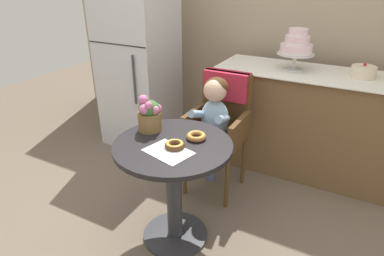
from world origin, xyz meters
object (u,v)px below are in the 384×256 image
Objects in this scene: seated_child at (213,116)px; tiered_cake_stand at (296,46)px; round_layer_cake at (363,72)px; refrigerator at (139,61)px; donut_front at (175,145)px; flower_vase at (149,114)px; cafe_table at (174,173)px; donut_mid at (196,136)px; wicker_chair at (222,114)px.

seated_child is 0.93m from tiered_cake_stand.
round_layer_cake is 0.11× the size of refrigerator.
tiered_cake_stand is (0.36, 1.34, 0.36)m from donut_front.
donut_front is at bearing -26.87° from flower_vase.
cafe_table is 2.14× the size of tiered_cake_stand.
cafe_table is 0.99× the size of seated_child.
seated_child is at bearing 101.51° from donut_mid.
tiered_cake_stand is 0.20× the size of refrigerator.
donut_front is 0.31m from flower_vase.
refrigerator is (-1.97, -0.23, -0.10)m from round_layer_cake.
round_layer_cake is (0.91, 0.76, 0.27)m from seated_child.
tiered_cake_stand is (0.62, 1.21, 0.27)m from flower_vase.
refrigerator is at bearing -173.27° from round_layer_cake.
seated_child is 1.22m from round_layer_cake.
seated_child is 6.15× the size of donut_front.
seated_child is at bearing 64.48° from flower_vase.
seated_child is 1.19m from refrigerator.
refrigerator is (-1.09, 1.14, 0.11)m from donut_front.
cafe_table is at bearing -46.33° from refrigerator.
round_layer_cake is at bearing 47.37° from flower_vase.
tiered_cake_stand is at bearing -176.48° from round_layer_cake.
donut_front is at bearing -86.85° from seated_child.
donut_front is 0.65× the size of round_layer_cake.
tiered_cake_stand reaches higher than round_layer_cake.
donut_mid reaches higher than cafe_table.
cafe_table is at bearing 132.55° from donut_front.
round_layer_cake is (0.92, 1.33, 0.44)m from cafe_table.
cafe_table is 6.10× the size of donut_front.
wicker_chair is 1.31× the size of seated_child.
donut_front is at bearing -104.90° from tiered_cake_stand.
seated_child is 2.16× the size of tiered_cake_stand.
donut_mid is 1.48m from round_layer_cake.
cafe_table is at bearing -89.69° from wicker_chair.
wicker_chair is 0.70m from flower_vase.
donut_mid is (0.06, 0.16, -0.00)m from donut_front.
donut_mid is at bearing -124.01° from round_layer_cake.
flower_vase is at bearing -115.52° from seated_child.
flower_vase is 1.69m from round_layer_cake.
flower_vase is 0.14× the size of refrigerator.
tiered_cake_stand is (0.40, 1.30, 0.59)m from cafe_table.
tiered_cake_stand is (0.39, 0.73, 0.42)m from seated_child.
round_layer_cake reaches higher than cafe_table.
round_layer_cake is (0.88, 1.37, 0.20)m from donut_front.
cafe_table is 0.28m from donut_mid.
cafe_table is 0.40m from flower_vase.
seated_child reaches higher than cafe_table.
refrigerator reaches higher than round_layer_cake.
round_layer_cake is 1.98m from refrigerator.
round_layer_cake is at bearing 55.46° from cafe_table.
wicker_chair is 8.08× the size of donut_front.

